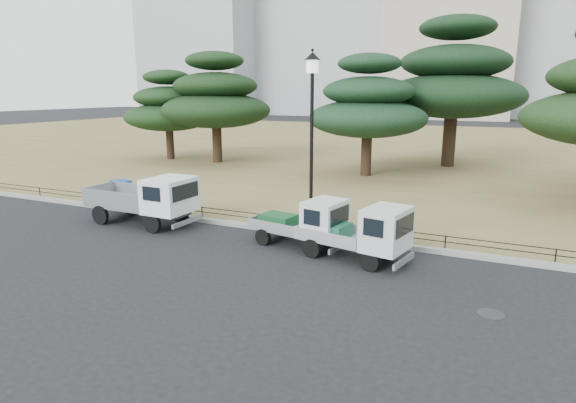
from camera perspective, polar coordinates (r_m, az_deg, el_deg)
The scene contains 14 objects.
ground at distance 14.63m, azimuth -3.32°, elevation -6.57°, with size 220.00×220.00×0.00m, color black.
lawn at distance 43.50m, azimuth 16.15°, elevation 6.09°, with size 120.00×56.00×0.15m, color olive.
curb at distance 16.82m, azimuth 0.86°, elevation -3.64°, with size 120.00×0.25×0.16m, color gray.
truck_large at distance 18.59m, azimuth -16.47°, elevation 0.45°, with size 4.29×1.81×1.85m.
truck_kei_front at distance 15.27m, azimuth 1.93°, elevation -2.52°, with size 3.25×1.80×1.63m.
truck_kei_rear at distance 14.22m, azimuth 8.56°, elevation -3.66°, with size 3.46×1.97×1.71m.
street_lamp at distance 16.24m, azimuth 2.85°, elevation 10.48°, with size 0.53×0.53×5.97m.
pipe_fence at distance 16.86m, azimuth 1.07°, elevation -2.33°, with size 38.00×0.04×0.40m.
tarp_pile at distance 21.74m, azimuth -19.40°, elevation 0.80°, with size 1.95×1.70×1.08m.
manhole at distance 11.97m, azimuth 22.89°, elevation -12.18°, with size 0.60×0.60×0.01m, color #2D2D30.
pine_west_far at distance 35.36m, azimuth -14.01°, elevation 10.69°, with size 6.13×6.13×6.19m.
pine_west_near at distance 33.01m, azimuth -8.57°, elevation 11.89°, with size 7.29×7.29×7.29m.
pine_center_left at distance 27.68m, azimuth 9.46°, elevation 11.08°, with size 6.66×6.66×6.77m.
pine_center_right at distance 32.58m, azimuth 19.03°, elevation 13.37°, with size 8.72×8.72×9.25m.
Camera 1 is at (6.55, -12.13, 4.88)m, focal length 30.00 mm.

